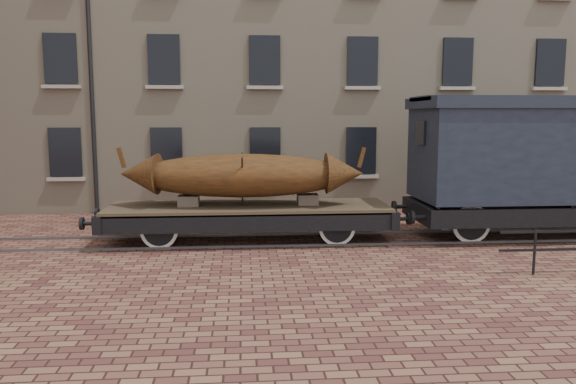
{
  "coord_description": "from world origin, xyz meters",
  "views": [
    {
      "loc": [
        -3.32,
        -15.24,
        3.42
      ],
      "look_at": [
        -2.04,
        0.5,
        1.3
      ],
      "focal_mm": 35.0,
      "sensor_mm": 36.0,
      "label": 1
    }
  ],
  "objects": [
    {
      "name": "rail_track",
      "position": [
        0.0,
        0.0,
        0.03
      ],
      "size": [
        30.0,
        1.52,
        0.06
      ],
      "color": "#59595E",
      "rests_on": "ground"
    },
    {
      "name": "iron_boat",
      "position": [
        -3.33,
        -0.0,
        1.84
      ],
      "size": [
        6.73,
        2.15,
        1.6
      ],
      "color": "#603413",
      "rests_on": "flatcar_wagon"
    },
    {
      "name": "ground",
      "position": [
        0.0,
        0.0,
        0.0
      ],
      "size": [
        90.0,
        90.0,
        0.0
      ],
      "primitive_type": "plane",
      "color": "#4E2924"
    },
    {
      "name": "flatcar_wagon",
      "position": [
        -3.16,
        0.0,
        0.81
      ],
      "size": [
        8.62,
        2.34,
        1.3
      ],
      "color": "#433629",
      "rests_on": "ground"
    },
    {
      "name": "warehouse_cream",
      "position": [
        3.0,
        9.99,
        7.0
      ],
      "size": [
        40.0,
        10.19,
        14.0
      ],
      "color": "#C1B295",
      "rests_on": "ground"
    },
    {
      "name": "goods_van",
      "position": [
        4.96,
        -0.0,
        2.5
      ],
      "size": [
        7.7,
        2.81,
        3.98
      ],
      "color": "black",
      "rests_on": "ground"
    }
  ]
}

